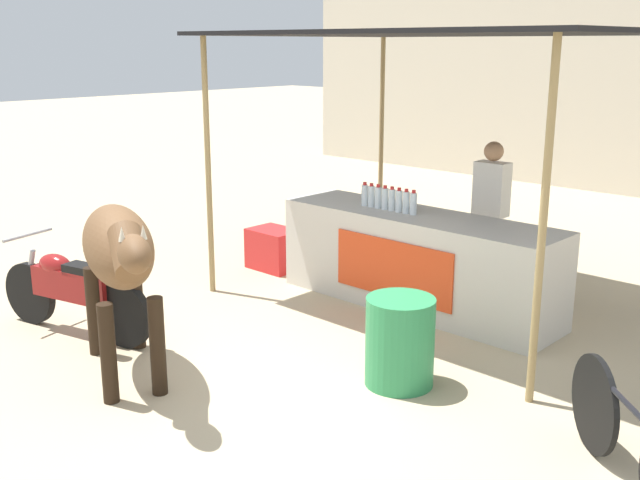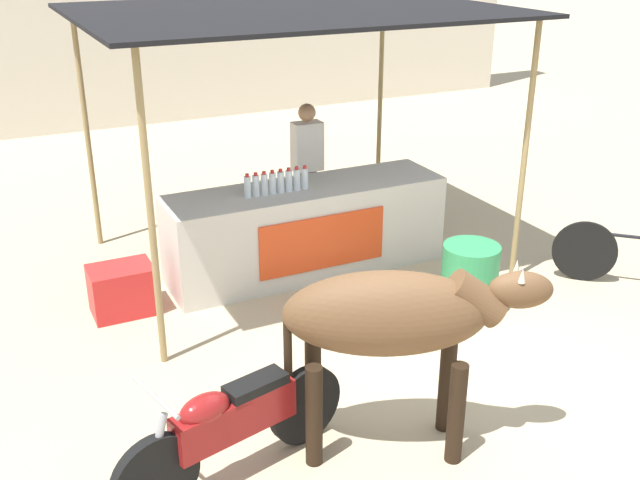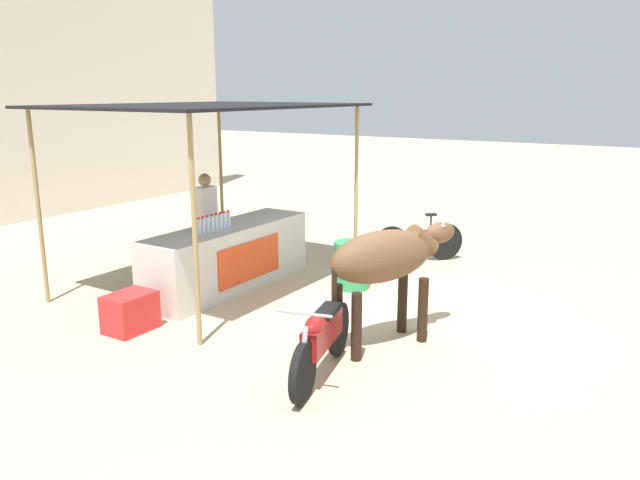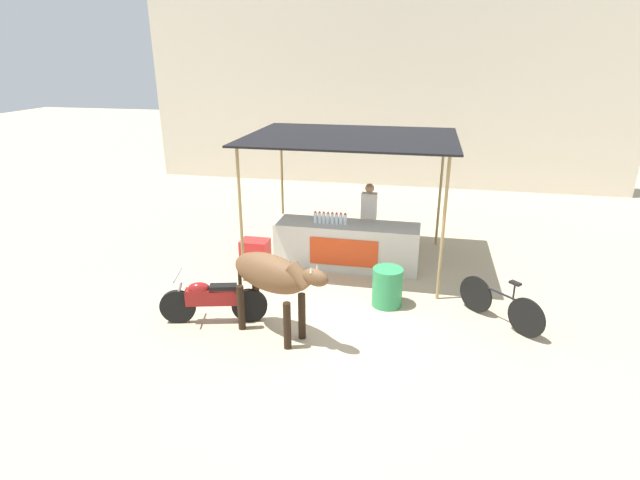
# 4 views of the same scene
# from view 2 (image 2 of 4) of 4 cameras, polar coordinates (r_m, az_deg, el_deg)

# --- Properties ---
(ground_plane) EXTENTS (60.00, 60.00, 0.00)m
(ground_plane) POSITION_cam_2_polar(r_m,az_deg,el_deg) (6.52, 7.25, -9.70)
(ground_plane) COLOR tan
(stall_counter) EXTENTS (3.00, 0.82, 0.96)m
(stall_counter) POSITION_cam_2_polar(r_m,az_deg,el_deg) (8.01, -1.05, 0.82)
(stall_counter) COLOR beige
(stall_counter) RESTS_ON ground
(stall_awning) EXTENTS (4.20, 3.20, 2.73)m
(stall_awning) POSITION_cam_2_polar(r_m,az_deg,el_deg) (7.74, -2.15, 16.41)
(stall_awning) COLOR black
(stall_awning) RESTS_ON ground
(water_bottle_row) EXTENTS (0.70, 0.07, 0.25)m
(water_bottle_row) POSITION_cam_2_polar(r_m,az_deg,el_deg) (7.63, -3.33, 4.41)
(water_bottle_row) COLOR silver
(water_bottle_row) RESTS_ON stall_counter
(vendor_behind_counter) EXTENTS (0.34, 0.22, 1.65)m
(vendor_behind_counter) POSITION_cam_2_polar(r_m,az_deg,el_deg) (8.67, -0.97, 5.17)
(vendor_behind_counter) COLOR #383842
(vendor_behind_counter) RESTS_ON ground
(cooler_box) EXTENTS (0.60, 0.44, 0.48)m
(cooler_box) POSITION_cam_2_polar(r_m,az_deg,el_deg) (7.48, -14.83, -3.69)
(cooler_box) COLOR red
(cooler_box) RESTS_ON ground
(water_barrel) EXTENTS (0.54, 0.54, 0.71)m
(water_barrel) POSITION_cam_2_polar(r_m,az_deg,el_deg) (7.30, 11.30, -3.01)
(water_barrel) COLOR #2D8C51
(water_barrel) RESTS_ON ground
(cow) EXTENTS (1.81, 1.08, 1.44)m
(cow) POSITION_cam_2_polar(r_m,az_deg,el_deg) (5.10, 5.76, -6.04)
(cow) COLOR brown
(cow) RESTS_ON ground
(motorcycle_parked) EXTENTS (1.77, 0.66, 0.90)m
(motorcycle_parked) POSITION_cam_2_polar(r_m,az_deg,el_deg) (5.15, -6.71, -13.76)
(motorcycle_parked) COLOR black
(motorcycle_parked) RESTS_ON ground
(bicycle_leaning) EXTENTS (1.23, 1.17, 0.85)m
(bicycle_leaning) POSITION_cam_2_polar(r_m,az_deg,el_deg) (8.35, 22.97, -1.11)
(bicycle_leaning) COLOR black
(bicycle_leaning) RESTS_ON ground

